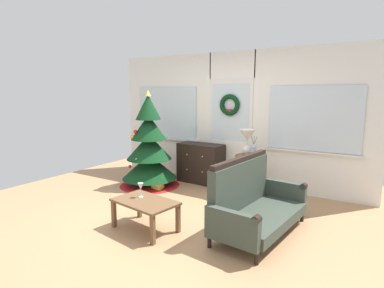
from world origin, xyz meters
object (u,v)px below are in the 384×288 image
object	(u,v)px
dresser_cabinet	(201,163)
gift_box	(158,185)
side_table	(249,167)
coffee_table	(145,205)
wine_glass	(141,187)
table_lamp	(247,138)
settee_sofa	(253,203)
christmas_tree	(149,152)
flower_vase	(254,150)

from	to	relation	value
dresser_cabinet	gift_box	xyz separation A→B (m)	(-0.41, -0.87, -0.30)
side_table	coffee_table	xyz separation A→B (m)	(-0.63, -2.01, -0.17)
dresser_cabinet	side_table	distance (m)	1.17
dresser_cabinet	coffee_table	size ratio (longest dim) A/B	1.01
wine_glass	gift_box	xyz separation A→B (m)	(-0.78, 1.34, -0.45)
table_lamp	gift_box	world-z (taller)	table_lamp
table_lamp	settee_sofa	bearing A→B (deg)	-64.66
dresser_cabinet	side_table	world-z (taller)	dresser_cabinet
christmas_tree	gift_box	distance (m)	0.67
table_lamp	gift_box	distance (m)	1.85
christmas_tree	table_lamp	world-z (taller)	christmas_tree
christmas_tree	dresser_cabinet	xyz separation A→B (m)	(0.73, 0.71, -0.27)
flower_vase	gift_box	size ratio (longest dim) A/B	1.97
settee_sofa	table_lamp	bearing A→B (deg)	115.34
side_table	flower_vase	world-z (taller)	flower_vase
flower_vase	coffee_table	size ratio (longest dim) A/B	0.39
christmas_tree	gift_box	bearing A→B (deg)	-26.59
side_table	table_lamp	xyz separation A→B (m)	(-0.06, 0.04, 0.49)
coffee_table	flower_vase	bearing A→B (deg)	69.38
table_lamp	christmas_tree	bearing A→B (deg)	-165.39
gift_box	wine_glass	bearing A→B (deg)	-60.03
flower_vase	wine_glass	size ratio (longest dim) A/B	1.79
christmas_tree	gift_box	xyz separation A→B (m)	(0.32, -0.16, -0.58)
settee_sofa	wine_glass	xyz separation A→B (m)	(-1.34, -0.63, 0.16)
dresser_cabinet	coffee_table	bearing A→B (deg)	-77.77
side_table	coffee_table	bearing A→B (deg)	-107.49
christmas_tree	dresser_cabinet	size ratio (longest dim) A/B	2.00
table_lamp	wine_glass	bearing A→B (deg)	-109.75
settee_sofa	coffee_table	distance (m)	1.40
christmas_tree	wine_glass	bearing A→B (deg)	-54.03
table_lamp	coffee_table	bearing A→B (deg)	-105.63
dresser_cabinet	gift_box	world-z (taller)	dresser_cabinet
christmas_tree	dresser_cabinet	distance (m)	1.06
settee_sofa	wine_glass	world-z (taller)	settee_sofa
table_lamp	wine_glass	size ratio (longest dim) A/B	2.26
christmas_tree	settee_sofa	xyz separation A→B (m)	(2.43, -0.88, -0.29)
wine_glass	settee_sofa	bearing A→B (deg)	24.97
settee_sofa	gift_box	world-z (taller)	settee_sofa
table_lamp	gift_box	bearing A→B (deg)	-157.09
dresser_cabinet	gift_box	size ratio (longest dim) A/B	5.16
table_lamp	gift_box	size ratio (longest dim) A/B	2.47
table_lamp	flower_vase	xyz separation A→B (m)	(0.16, -0.10, -0.17)
settee_sofa	table_lamp	distance (m)	1.61
side_table	wine_glass	world-z (taller)	side_table
settee_sofa	wine_glass	size ratio (longest dim) A/B	8.18
gift_box	christmas_tree	bearing A→B (deg)	153.41
flower_vase	coffee_table	distance (m)	2.14
christmas_tree	flower_vase	size ratio (longest dim) A/B	5.24
side_table	table_lamp	distance (m)	0.50
settee_sofa	table_lamp	world-z (taller)	table_lamp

